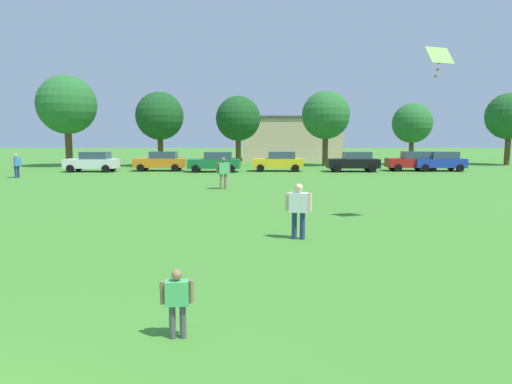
{
  "coord_description": "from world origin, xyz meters",
  "views": [
    {
      "loc": [
        3.58,
        -3.94,
        3.04
      ],
      "look_at": [
        3.61,
        7.99,
        1.56
      ],
      "focal_mm": 32.14,
      "sensor_mm": 36.0,
      "label": 1
    }
  ],
  "objects_px": {
    "bystander_near_trees": "(222,170)",
    "bystander_midfield": "(15,163)",
    "child_kite_flyer": "(176,298)",
    "parked_car_yellow_3": "(277,161)",
    "parked_car_white_0": "(91,162)",
    "parked_car_green_2": "(214,162)",
    "adult_bystander": "(297,206)",
    "parked_car_orange_1": "(159,161)",
    "parked_car_red_5": "(412,161)",
    "parked_car_blue_6": "(438,161)",
    "tree_left": "(158,116)",
    "tree_center_left": "(237,119)",
    "tree_center_right": "(324,115)",
    "parked_car_black_4": "(352,161)",
    "kite": "(438,58)",
    "tree_far_left": "(65,105)",
    "tree_far_right": "(508,116)",
    "tree_right": "(411,123)"
  },
  "relations": [
    {
      "from": "kite",
      "to": "parked_car_black_4",
      "type": "distance_m",
      "value": 23.61
    },
    {
      "from": "tree_right",
      "to": "bystander_midfield",
      "type": "bearing_deg",
      "value": -156.7
    },
    {
      "from": "bystander_near_trees",
      "to": "parked_car_orange_1",
      "type": "relative_size",
      "value": 0.42
    },
    {
      "from": "tree_far_right",
      "to": "parked_car_orange_1",
      "type": "bearing_deg",
      "value": -167.17
    },
    {
      "from": "parked_car_blue_6",
      "to": "tree_left",
      "type": "bearing_deg",
      "value": -13.33
    },
    {
      "from": "parked_car_blue_6",
      "to": "tree_far_left",
      "type": "relative_size",
      "value": 0.49
    },
    {
      "from": "parked_car_orange_1",
      "to": "parked_car_blue_6",
      "type": "height_order",
      "value": "same"
    },
    {
      "from": "parked_car_orange_1",
      "to": "parked_car_black_4",
      "type": "relative_size",
      "value": 1.0
    },
    {
      "from": "child_kite_flyer",
      "to": "kite",
      "type": "height_order",
      "value": "kite"
    },
    {
      "from": "parked_car_yellow_3",
      "to": "tree_far_left",
      "type": "relative_size",
      "value": 0.49
    },
    {
      "from": "parked_car_blue_6",
      "to": "tree_center_right",
      "type": "bearing_deg",
      "value": -37.85
    },
    {
      "from": "parked_car_white_0",
      "to": "tree_far_right",
      "type": "bearing_deg",
      "value": -167.59
    },
    {
      "from": "tree_far_left",
      "to": "tree_far_right",
      "type": "distance_m",
      "value": 44.46
    },
    {
      "from": "tree_right",
      "to": "tree_left",
      "type": "bearing_deg",
      "value": -175.2
    },
    {
      "from": "parked_car_black_4",
      "to": "tree_center_right",
      "type": "height_order",
      "value": "tree_center_right"
    },
    {
      "from": "tree_center_left",
      "to": "tree_center_right",
      "type": "xyz_separation_m",
      "value": [
        8.77,
        -0.36,
        0.32
      ]
    },
    {
      "from": "bystander_near_trees",
      "to": "bystander_midfield",
      "type": "distance_m",
      "value": 17.03
    },
    {
      "from": "bystander_near_trees",
      "to": "parked_car_black_4",
      "type": "height_order",
      "value": "bystander_near_trees"
    },
    {
      "from": "child_kite_flyer",
      "to": "parked_car_white_0",
      "type": "relative_size",
      "value": 0.25
    },
    {
      "from": "parked_car_blue_6",
      "to": "tree_center_left",
      "type": "xyz_separation_m",
      "value": [
        -17.61,
        7.23,
        3.86
      ]
    },
    {
      "from": "child_kite_flyer",
      "to": "parked_car_green_2",
      "type": "xyz_separation_m",
      "value": [
        -2.25,
        31.84,
        0.22
      ]
    },
    {
      "from": "bystander_near_trees",
      "to": "parked_car_white_0",
      "type": "distance_m",
      "value": 17.37
    },
    {
      "from": "parked_car_yellow_3",
      "to": "parked_car_red_5",
      "type": "bearing_deg",
      "value": -178.01
    },
    {
      "from": "adult_bystander",
      "to": "parked_car_red_5",
      "type": "distance_m",
      "value": 29.08
    },
    {
      "from": "child_kite_flyer",
      "to": "parked_car_black_4",
      "type": "height_order",
      "value": "parked_car_black_4"
    },
    {
      "from": "bystander_midfield",
      "to": "adult_bystander",
      "type": "bearing_deg",
      "value": -120.98
    },
    {
      "from": "adult_bystander",
      "to": "parked_car_yellow_3",
      "type": "bearing_deg",
      "value": 101.8
    },
    {
      "from": "kite",
      "to": "tree_left",
      "type": "distance_m",
      "value": 33.46
    },
    {
      "from": "bystander_near_trees",
      "to": "kite",
      "type": "xyz_separation_m",
      "value": [
        7.99,
        -10.28,
        4.54
      ]
    },
    {
      "from": "tree_right",
      "to": "adult_bystander",
      "type": "bearing_deg",
      "value": -113.4
    },
    {
      "from": "tree_far_left",
      "to": "parked_car_yellow_3",
      "type": "bearing_deg",
      "value": -16.59
    },
    {
      "from": "parked_car_red_5",
      "to": "tree_left",
      "type": "relative_size",
      "value": 0.59
    },
    {
      "from": "adult_bystander",
      "to": "parked_car_blue_6",
      "type": "xyz_separation_m",
      "value": [
        14.56,
        26.1,
        -0.12
      ]
    },
    {
      "from": "child_kite_flyer",
      "to": "bystander_midfield",
      "type": "bearing_deg",
      "value": 115.88
    },
    {
      "from": "adult_bystander",
      "to": "parked_car_orange_1",
      "type": "xyz_separation_m",
      "value": [
        -9.48,
        26.32,
        -0.12
      ]
    },
    {
      "from": "bystander_midfield",
      "to": "kite",
      "type": "height_order",
      "value": "kite"
    },
    {
      "from": "parked_car_red_5",
      "to": "parked_car_blue_6",
      "type": "distance_m",
      "value": 2.23
    },
    {
      "from": "parked_car_blue_6",
      "to": "tree_far_left",
      "type": "height_order",
      "value": "tree_far_left"
    },
    {
      "from": "parked_car_white_0",
      "to": "tree_far_right",
      "type": "xyz_separation_m",
      "value": [
        39.75,
        8.75,
        4.14
      ]
    },
    {
      "from": "parked_car_green_2",
      "to": "tree_far_left",
      "type": "xyz_separation_m",
      "value": [
        -15.02,
        6.83,
        5.13
      ]
    },
    {
      "from": "kite",
      "to": "tree_right",
      "type": "relative_size",
      "value": 0.16
    },
    {
      "from": "bystander_near_trees",
      "to": "tree_left",
      "type": "relative_size",
      "value": 0.25
    },
    {
      "from": "parked_car_black_4",
      "to": "parked_car_yellow_3",
      "type": "bearing_deg",
      "value": -3.99
    },
    {
      "from": "bystander_midfield",
      "to": "tree_left",
      "type": "distance_m",
      "value": 15.08
    },
    {
      "from": "parked_car_yellow_3",
      "to": "tree_center_left",
      "type": "distance_m",
      "value": 9.14
    },
    {
      "from": "bystander_midfield",
      "to": "parked_car_white_0",
      "type": "distance_m",
      "value": 6.56
    },
    {
      "from": "child_kite_flyer",
      "to": "parked_car_red_5",
      "type": "bearing_deg",
      "value": 60.39
    },
    {
      "from": "kite",
      "to": "parked_car_blue_6",
      "type": "relative_size",
      "value": 0.24
    },
    {
      "from": "bystander_near_trees",
      "to": "parked_car_black_4",
      "type": "distance_m",
      "value": 16.29
    },
    {
      "from": "child_kite_flyer",
      "to": "parked_car_yellow_3",
      "type": "bearing_deg",
      "value": 79.07
    }
  ]
}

